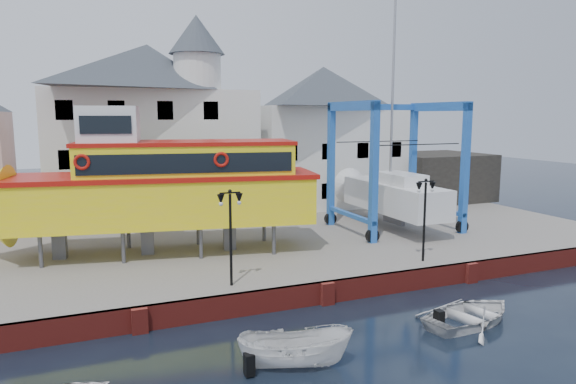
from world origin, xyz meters
name	(u,v)px	position (x,y,z in m)	size (l,w,h in m)	color
ground	(327,304)	(0.00, 0.00, 0.00)	(140.00, 140.00, 0.00)	black
hardstanding	(250,238)	(0.00, 11.00, 0.50)	(44.00, 22.00, 1.00)	slate
quay_wall	(326,292)	(0.00, 0.10, 0.50)	(44.00, 0.47, 1.00)	maroon
building_white_main	(152,129)	(-4.87, 18.39, 7.34)	(14.00, 8.30, 14.00)	white
building_white_right	(323,136)	(9.00, 19.00, 6.60)	(12.00, 8.00, 11.20)	white
shed_dark	(435,176)	(19.00, 17.00, 3.00)	(8.00, 7.00, 4.00)	black
lamp_post_left	(230,213)	(-4.00, 1.20, 4.17)	(1.12, 0.32, 4.20)	black
lamp_post_right	(425,199)	(6.00, 1.20, 4.17)	(1.12, 0.32, 4.20)	black
tour_boat	(146,186)	(-6.66, 7.82, 4.65)	(18.22, 7.17, 7.74)	#59595E
travel_lift	(387,187)	(8.86, 9.06, 3.60)	(7.31, 10.34, 15.62)	#2151AC
motorboat_a	(295,367)	(-3.53, -4.78, 0.00)	(1.44, 3.83, 1.48)	silver
motorboat_b	(471,322)	(4.49, -4.03, 0.00)	(3.24, 4.53, 0.94)	silver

